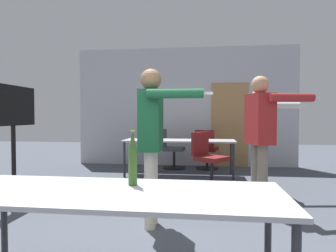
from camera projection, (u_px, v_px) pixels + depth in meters
back_wall at (186, 107)px, 7.49m from camera, size 5.46×0.12×2.94m
conference_table_near at (115, 200)px, 1.96m from camera, size 2.20×0.80×0.74m
conference_table_far at (179, 143)px, 6.19m from camera, size 2.29×0.70×0.74m
tv_screen at (13, 131)px, 4.21m from camera, size 0.44×1.01×1.67m
person_far_watching at (261, 128)px, 4.02m from camera, size 0.91×0.64×1.77m
person_right_polo at (152, 131)px, 3.33m from camera, size 0.79×0.60×1.76m
person_left_plaid at (259, 129)px, 4.88m from camera, size 0.81×0.57×1.68m
office_chair_mid_tucked at (206, 151)px, 6.91m from camera, size 0.56×0.61×0.92m
office_chair_side_rolled at (208, 160)px, 5.32m from camera, size 0.69×0.67×0.95m
office_chair_far_left at (171, 150)px, 7.05m from camera, size 0.57×0.52×0.93m
beer_bottle at (132, 159)px, 2.12m from camera, size 0.06×0.06×0.39m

